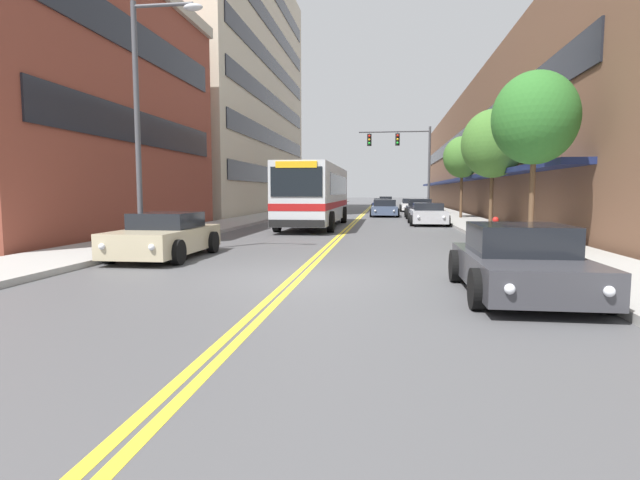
% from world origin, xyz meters
% --- Properties ---
extents(ground_plane, '(240.00, 240.00, 0.00)m').
position_xyz_m(ground_plane, '(0.00, 37.00, 0.00)').
color(ground_plane, '#4C4C4F').
extents(sidewalk_left, '(2.89, 106.00, 0.16)m').
position_xyz_m(sidewalk_left, '(-6.95, 37.00, 0.08)').
color(sidewalk_left, '#9E9B96').
rests_on(sidewalk_left, ground_plane).
extents(sidewalk_right, '(2.89, 106.00, 0.16)m').
position_xyz_m(sidewalk_right, '(6.95, 37.00, 0.08)').
color(sidewalk_right, '#9E9B96').
rests_on(sidewalk_right, ground_plane).
extents(centre_line, '(0.34, 106.00, 0.01)m').
position_xyz_m(centre_line, '(0.00, 37.00, 0.00)').
color(centre_line, yellow).
rests_on(centre_line, ground_plane).
extents(brick_storefront_left, '(9.24, 17.04, 11.61)m').
position_xyz_m(brick_storefront_left, '(-13.13, 10.31, 5.81)').
color(brick_storefront_left, brown).
rests_on(brick_storefront_left, ground_plane).
extents(office_tower_left, '(12.08, 30.99, 23.85)m').
position_xyz_m(office_tower_left, '(-14.63, 35.98, 11.93)').
color(office_tower_left, beige).
rests_on(office_tower_left, ground_plane).
extents(storefront_row_right, '(9.10, 68.00, 10.78)m').
position_xyz_m(storefront_row_right, '(12.63, 37.00, 5.39)').
color(storefront_row_right, brown).
rests_on(storefront_row_right, ground_plane).
extents(city_bus, '(2.86, 11.94, 3.26)m').
position_xyz_m(city_bus, '(-1.89, 16.47, 1.84)').
color(city_bus, silver).
rests_on(city_bus, ground_plane).
extents(car_red_parked_left_near, '(1.98, 4.47, 1.38)m').
position_xyz_m(car_red_parked_left_near, '(-4.34, 27.49, 0.64)').
color(car_red_parked_left_near, maroon).
rests_on(car_red_parked_left_near, ground_plane).
extents(car_beige_parked_left_mid, '(2.12, 4.40, 1.30)m').
position_xyz_m(car_beige_parked_left_mid, '(-4.36, 2.83, 0.61)').
color(car_beige_parked_left_mid, '#BCAD89').
rests_on(car_beige_parked_left_mid, ground_plane).
extents(car_dark_grey_parked_right_foreground, '(2.19, 4.21, 1.30)m').
position_xyz_m(car_dark_grey_parked_right_foreground, '(4.40, -1.29, 0.60)').
color(car_dark_grey_parked_right_foreground, '#38383D').
rests_on(car_dark_grey_parked_right_foreground, ground_plane).
extents(car_silver_parked_right_mid, '(2.17, 4.43, 1.26)m').
position_xyz_m(car_silver_parked_right_mid, '(4.34, 18.53, 0.60)').
color(car_silver_parked_right_mid, '#B7B7BC').
rests_on(car_silver_parked_right_mid, ground_plane).
extents(car_charcoal_parked_right_far, '(2.07, 4.19, 1.40)m').
position_xyz_m(car_charcoal_parked_right_far, '(4.35, 25.79, 0.64)').
color(car_charcoal_parked_right_far, '#232328').
rests_on(car_charcoal_parked_right_far, ground_plane).
extents(car_white_parked_right_end, '(1.97, 4.50, 1.25)m').
position_xyz_m(car_white_parked_right_end, '(4.26, 38.39, 0.59)').
color(car_white_parked_right_end, white).
rests_on(car_white_parked_right_end, ground_plane).
extents(car_black_moving_lead, '(2.12, 4.26, 1.28)m').
position_xyz_m(car_black_moving_lead, '(1.88, 56.09, 0.60)').
color(car_black_moving_lead, black).
rests_on(car_black_moving_lead, ground_plane).
extents(car_slate_blue_moving_second, '(2.21, 4.52, 1.29)m').
position_xyz_m(car_slate_blue_moving_second, '(1.84, 28.19, 0.60)').
color(car_slate_blue_moving_second, '#475675').
rests_on(car_slate_blue_moving_second, ground_plane).
extents(car_navy_moving_third, '(2.11, 4.33, 1.19)m').
position_xyz_m(car_navy_moving_third, '(1.45, 44.07, 0.56)').
color(car_navy_moving_third, '#19234C').
rests_on(car_navy_moving_third, ground_plane).
extents(traffic_signal_mast, '(5.51, 0.38, 6.87)m').
position_xyz_m(traffic_signal_mast, '(3.40, 28.72, 4.86)').
color(traffic_signal_mast, '#47474C').
rests_on(traffic_signal_mast, ground_plane).
extents(street_lamp_left_near, '(2.15, 0.28, 7.32)m').
position_xyz_m(street_lamp_left_near, '(-5.00, 3.23, 4.38)').
color(street_lamp_left_near, '#47474C').
rests_on(street_lamp_left_near, ground_plane).
extents(street_tree_right_near, '(2.63, 2.63, 5.49)m').
position_xyz_m(street_tree_right_near, '(6.53, 5.86, 4.19)').
color(street_tree_right_near, brown).
rests_on(street_tree_right_near, sidewalk_right).
extents(street_tree_right_mid, '(3.02, 3.02, 5.75)m').
position_xyz_m(street_tree_right_mid, '(7.08, 14.77, 4.23)').
color(street_tree_right_mid, brown).
rests_on(street_tree_right_mid, sidewalk_right).
extents(street_tree_right_far, '(2.53, 2.53, 5.46)m').
position_xyz_m(street_tree_right_far, '(6.99, 24.14, 4.21)').
color(street_tree_right_far, brown).
rests_on(street_tree_right_far, sidewalk_right).
extents(fire_hydrant, '(0.33, 0.25, 0.83)m').
position_xyz_m(fire_hydrant, '(5.95, 8.24, 0.57)').
color(fire_hydrant, red).
rests_on(fire_hydrant, sidewalk_right).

